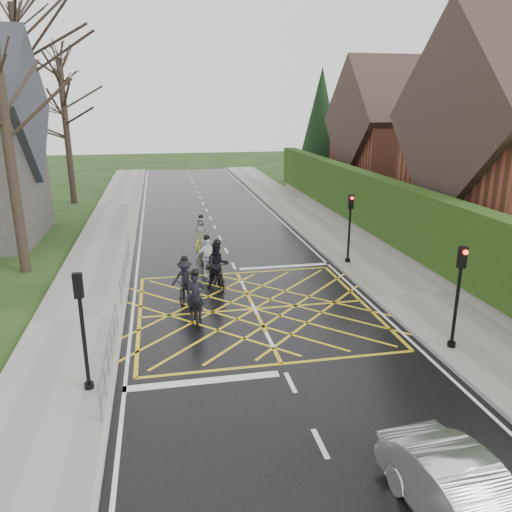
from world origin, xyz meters
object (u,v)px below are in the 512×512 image
object	(u,v)px
cyclist_back	(218,270)
cyclist_front	(207,261)
cyclist_mid	(185,284)
car	(468,504)
cyclist_rear	(196,304)
cyclist_lead	(202,236)

from	to	relation	value
cyclist_back	cyclist_front	distance (m)	1.43
cyclist_mid	car	size ratio (longest dim) A/B	0.48
cyclist_rear	car	world-z (taller)	cyclist_rear
cyclist_back	cyclist_lead	xyz separation A→B (m)	(-0.13, 5.88, -0.16)
cyclist_rear	cyclist_lead	distance (m)	8.90
cyclist_lead	car	size ratio (longest dim) A/B	0.49
cyclist_mid	car	xyz separation A→B (m)	(3.99, -11.61, 0.01)
cyclist_lead	car	world-z (taller)	cyclist_lead
cyclist_back	cyclist_lead	world-z (taller)	cyclist_back
cyclist_lead	car	bearing A→B (deg)	-60.98
cyclist_front	cyclist_lead	distance (m)	4.48
car	cyclist_mid	bearing A→B (deg)	102.90
cyclist_mid	cyclist_lead	world-z (taller)	cyclist_lead
cyclist_rear	car	xyz separation A→B (m)	(3.75, -9.64, 0.03)
cyclist_mid	car	bearing A→B (deg)	-56.37
cyclist_rear	car	distance (m)	10.34
cyclist_back	cyclist_rear	bearing A→B (deg)	-115.83
cyclist_mid	cyclist_front	world-z (taller)	cyclist_front
cyclist_rear	car	bearing A→B (deg)	-67.56
cyclist_rear	cyclist_front	distance (m)	4.45
cyclist_lead	cyclist_back	bearing A→B (deg)	-68.26
cyclist_front	cyclist_lead	size ratio (longest dim) A/B	1.02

